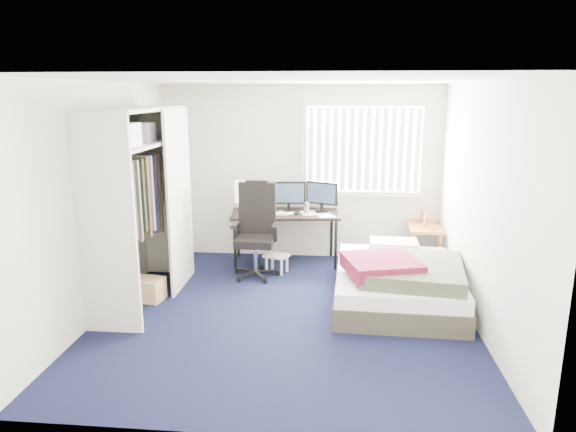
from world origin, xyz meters
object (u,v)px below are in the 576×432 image
at_px(desk, 285,210).
at_px(nightstand, 423,229).
at_px(office_chair, 256,240).
at_px(bed, 398,280).

relative_size(desk, nightstand, 1.81).
relative_size(office_chair, bed, 0.66).
xyz_separation_m(office_chair, bed, (1.77, -0.78, -0.21)).
bearing_deg(desk, nightstand, 2.77).
distance_m(desk, nightstand, 1.94).
bearing_deg(nightstand, desk, -177.23).
bearing_deg(bed, office_chair, 156.25).
bearing_deg(office_chair, desk, 58.05).
distance_m(desk, office_chair, 0.70).
height_order(desk, nightstand, desk).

